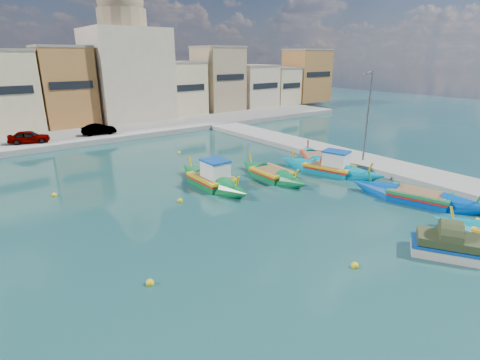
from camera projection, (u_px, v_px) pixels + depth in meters
name	position (u px, v px, depth m)	size (l,w,h in m)	color
ground	(249.00, 254.00, 18.34)	(160.00, 160.00, 0.00)	#143C3D
east_quay	(433.00, 179.00, 28.56)	(4.00, 70.00, 0.50)	gray
north_quay	(74.00, 138.00, 42.40)	(80.00, 8.00, 0.60)	gray
north_townhouses	(106.00, 88.00, 50.28)	(83.20, 7.87, 10.19)	beige
church_block	(126.00, 61.00, 51.57)	(10.00, 10.00, 19.10)	beige
quay_street_lamp	(367.00, 116.00, 31.47)	(1.18, 0.16, 8.00)	#595B60
luzzu_turquoise_cabin	(329.00, 169.00, 30.68)	(4.54, 9.52, 3.00)	#0084A5
luzzu_blue_cabin	(212.00, 180.00, 27.77)	(2.29, 8.96, 3.17)	#0A6E30
luzzu_cyan_mid	(313.00, 159.00, 33.97)	(6.32, 7.63, 2.39)	#00849E
luzzu_green	(272.00, 175.00, 29.48)	(2.22, 7.89, 2.47)	#0A6D37
luzzu_blue_south	(419.00, 198.00, 24.67)	(4.65, 9.54, 2.69)	#0044AD
tender_near	(447.00, 246.00, 18.08)	(3.16, 3.66, 1.59)	beige
mooring_buoys	(215.00, 198.00, 25.22)	(22.76, 23.64, 0.36)	yellow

